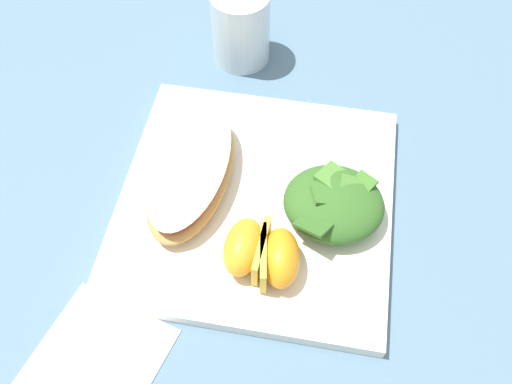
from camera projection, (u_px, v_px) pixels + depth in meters
The scene contains 8 objects.
ground at pixel (256, 205), 0.58m from camera, with size 3.00×3.00×0.00m, color slate.
white_plate at pixel (256, 201), 0.57m from camera, with size 0.28×0.28×0.02m, color white.
cheesy_pizza_bread at pixel (191, 172), 0.56m from camera, with size 0.09×0.17×0.04m.
green_salad_pile at pixel (334, 203), 0.54m from camera, with size 0.10×0.10×0.04m.
orange_wedge_front at pixel (247, 248), 0.51m from camera, with size 0.04×0.06×0.04m.
orange_wedge_middle at pixel (279, 258), 0.50m from camera, with size 0.05×0.06×0.04m.
paper_napkin at pixel (97, 359), 0.49m from camera, with size 0.11×0.11×0.00m, color white.
drinking_clear_cup at pixel (241, 27), 0.66m from camera, with size 0.07×0.07×0.09m, color silver.
Camera 1 is at (0.05, -0.30, 0.49)m, focal length 38.13 mm.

